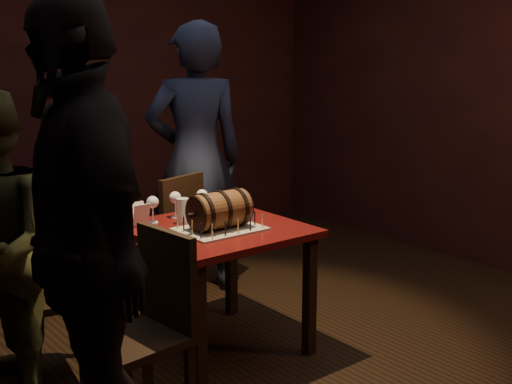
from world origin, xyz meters
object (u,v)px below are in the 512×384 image
Objects in this scene: wine_glass_right at (202,196)px; chair_left_front at (150,320)px; person_back at (195,160)px; pint_of_ale at (183,212)px; wine_glass_mid at (175,199)px; chair_left_rear at (72,281)px; barrel_cake at (220,210)px; wine_glass_left at (153,203)px; pub_table at (217,245)px; person_left_front at (83,249)px; chair_back at (172,233)px.

wine_glass_right is 1.13m from chair_left_front.
wine_glass_right is 0.08× the size of person_back.
wine_glass_mid is at bearing 74.74° from pint_of_ale.
chair_left_rear reaches higher than wine_glass_right.
barrel_cake reaches higher than wine_glass_left.
chair_left_rear reaches higher than pub_table.
wine_glass_right is at bearing 138.08° from person_left_front.
wine_glass_mid is 0.08× the size of person_back.
chair_back is (0.26, 0.56, -0.30)m from pint_of_ale.
barrel_cake is 0.41× the size of chair_left_rear.
wine_glass_left is 0.17× the size of chair_left_rear.
wine_glass_mid reaches higher than pub_table.
chair_back is 1.90m from person_left_front.
pint_of_ale reaches higher than pub_table.
wine_glass_left reaches higher than pint_of_ale.
chair_left_rear is at bearing -174.27° from wine_glass_mid.
pub_table is at bearing 69.22° from barrel_cake.
pint_of_ale is 0.69m from chair_back.
chair_left_front reaches higher than wine_glass_right.
chair_left_rear is 1.00× the size of chair_left_front.
pint_of_ale is at bearing 108.83° from barrel_cake.
wine_glass_right is 0.17× the size of chair_back.
wine_glass_mid is 0.58m from chair_back.
barrel_cake is at bearing 29.96° from chair_left_front.
chair_left_rear is 0.48× the size of person_back.
chair_left_front is at bearing -83.77° from chair_left_rear.
person_back is at bearing 52.06° from pint_of_ale.
pint_of_ale is at bearing -114.63° from chair_back.
chair_back is 0.58m from person_back.
barrel_cake is at bearing -110.78° from pub_table.
wine_glass_left and wine_glass_right have the same top height.
wine_glass_right is at bearing 26.04° from pint_of_ale.
chair_left_front is 0.62m from person_left_front.
person_back is at bearing 63.28° from pub_table.
barrel_cake is at bearing -101.96° from chair_back.
barrel_cake is 0.19× the size of person_back.
chair_left_rear is at bearing 171.10° from person_left_front.
barrel_cake is 0.19× the size of person_left_front.
pint_of_ale is at bearing 73.02° from person_back.
chair_back is at bearing 78.95° from pub_table.
wine_glass_right is at bearing 1.43° from chair_left_rear.
barrel_cake is (-0.03, -0.07, 0.23)m from pub_table.
wine_glass_left is 1.00× the size of wine_glass_mid.
pub_table is at bearing -57.58° from pint_of_ale.
person_back is (0.31, 0.17, 0.45)m from chair_back.
person_back is (0.46, 0.91, 0.33)m from pub_table.
chair_left_front is 1.85m from person_back.
wine_glass_left is 0.17m from wine_glass_mid.
wine_glass_mid is at bearing 163.14° from wine_glass_right.
wine_glass_mid is 0.80m from person_back.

